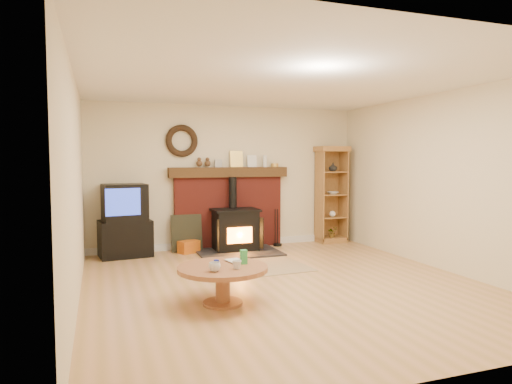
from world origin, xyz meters
name	(u,v)px	position (x,y,z in m)	size (l,w,h in m)	color
ground	(285,284)	(0.00, 0.00, 0.00)	(5.50, 5.50, 0.00)	tan
room_shell	(281,152)	(-0.02, 0.09, 1.72)	(5.02, 5.52, 2.61)	beige
chimney_breast	(229,204)	(0.00, 2.67, 0.80)	(2.20, 0.22, 1.78)	maroon
wood_stove	(236,231)	(0.01, 2.27, 0.37)	(1.40, 1.00, 1.31)	black
area_rug	(255,268)	(-0.08, 0.97, 0.01)	(1.56, 1.07, 0.01)	brown
tv_unit	(125,222)	(-1.86, 2.47, 0.58)	(0.89, 0.67, 1.21)	black
curio_cabinet	(331,194)	(2.04, 2.55, 0.94)	(0.60, 0.43, 1.88)	brown
firelog_box	(189,247)	(-0.80, 2.40, 0.11)	(0.34, 0.21, 0.21)	orange
leaning_painting	(187,233)	(-0.81, 2.55, 0.33)	(0.54, 0.03, 0.65)	black
fire_tools	(277,240)	(0.89, 2.50, 0.11)	(0.16, 0.16, 0.70)	black
coffee_table	(223,273)	(-0.97, -0.53, 0.35)	(1.01, 1.01, 0.59)	brown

